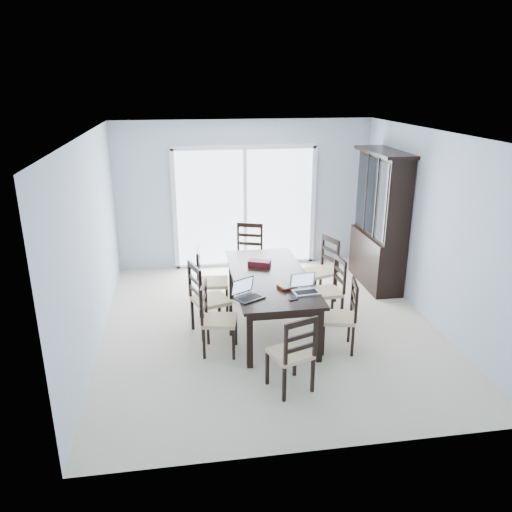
# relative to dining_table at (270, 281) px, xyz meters

# --- Properties ---
(floor) EXTENTS (5.00, 5.00, 0.00)m
(floor) POSITION_rel_dining_table_xyz_m (0.00, 0.00, -0.67)
(floor) COLOR beige
(floor) RESTS_ON ground
(ceiling) EXTENTS (5.00, 5.00, 0.00)m
(ceiling) POSITION_rel_dining_table_xyz_m (0.00, 0.00, 1.93)
(ceiling) COLOR white
(ceiling) RESTS_ON back_wall
(back_wall) EXTENTS (4.50, 0.02, 2.60)m
(back_wall) POSITION_rel_dining_table_xyz_m (0.00, 2.50, 0.63)
(back_wall) COLOR #ADBBCE
(back_wall) RESTS_ON floor
(wall_left) EXTENTS (0.02, 5.00, 2.60)m
(wall_left) POSITION_rel_dining_table_xyz_m (-2.25, 0.00, 0.63)
(wall_left) COLOR #ADBBCE
(wall_left) RESTS_ON floor
(wall_right) EXTENTS (0.02, 5.00, 2.60)m
(wall_right) POSITION_rel_dining_table_xyz_m (2.25, 0.00, 0.63)
(wall_right) COLOR #ADBBCE
(wall_right) RESTS_ON floor
(balcony) EXTENTS (4.50, 2.00, 0.10)m
(balcony) POSITION_rel_dining_table_xyz_m (0.00, 3.50, -0.72)
(balcony) COLOR gray
(balcony) RESTS_ON ground
(railing) EXTENTS (4.50, 0.06, 1.10)m
(railing) POSITION_rel_dining_table_xyz_m (0.00, 4.50, -0.12)
(railing) COLOR #99999E
(railing) RESTS_ON balcony
(dining_table) EXTENTS (1.00, 2.20, 0.75)m
(dining_table) POSITION_rel_dining_table_xyz_m (0.00, 0.00, 0.00)
(dining_table) COLOR black
(dining_table) RESTS_ON floor
(china_hutch) EXTENTS (0.50, 1.38, 2.20)m
(china_hutch) POSITION_rel_dining_table_xyz_m (2.02, 1.25, 0.40)
(china_hutch) COLOR black
(china_hutch) RESTS_ON floor
(sliding_door) EXTENTS (2.52, 0.05, 2.18)m
(sliding_door) POSITION_rel_dining_table_xyz_m (0.00, 2.48, 0.41)
(sliding_door) COLOR silver
(sliding_door) RESTS_ON floor
(chair_left_near) EXTENTS (0.48, 0.47, 1.05)m
(chair_left_near) POSITION_rel_dining_table_xyz_m (-0.82, -0.57, -0.12)
(chair_left_near) COLOR black
(chair_left_near) RESTS_ON floor
(chair_left_mid) EXTENTS (0.56, 0.55, 1.16)m
(chair_left_mid) POSITION_rel_dining_table_xyz_m (-0.90, -0.10, -0.06)
(chair_left_mid) COLOR black
(chair_left_mid) RESTS_ON floor
(chair_left_far) EXTENTS (0.47, 0.45, 1.12)m
(chair_left_far) POSITION_rel_dining_table_xyz_m (-0.82, 0.60, -0.08)
(chair_left_far) COLOR black
(chair_left_far) RESTS_ON floor
(chair_right_near) EXTENTS (0.48, 0.47, 1.05)m
(chair_right_near) POSITION_rel_dining_table_xyz_m (0.81, -0.75, -0.12)
(chair_right_near) COLOR black
(chair_right_near) RESTS_ON floor
(chair_right_mid) EXTENTS (0.44, 0.42, 1.06)m
(chair_right_mid) POSITION_rel_dining_table_xyz_m (0.89, 0.06, -0.11)
(chair_right_mid) COLOR black
(chair_right_mid) RESTS_ON floor
(chair_right_far) EXTENTS (0.55, 0.55, 1.13)m
(chair_right_far) POSITION_rel_dining_table_xyz_m (0.98, 0.78, -0.08)
(chair_right_far) COLOR black
(chair_right_far) RESTS_ON floor
(chair_end_near) EXTENTS (0.51, 0.52, 1.06)m
(chair_end_near) POSITION_rel_dining_table_xyz_m (-0.02, -1.57, -0.11)
(chair_end_near) COLOR black
(chair_end_near) RESTS_ON floor
(chair_end_far) EXTENTS (0.56, 0.57, 1.17)m
(chair_end_far) POSITION_rel_dining_table_xyz_m (-0.06, 1.59, -0.06)
(chair_end_far) COLOR black
(chair_end_far) RESTS_ON floor
(laptop_dark) EXTENTS (0.40, 0.36, 0.23)m
(laptop_dark) POSITION_rel_dining_table_xyz_m (-0.38, -0.70, 0.13)
(laptop_dark) COLOR black
(laptop_dark) RESTS_ON dining_table
(laptop_silver) EXTENTS (0.35, 0.26, 0.22)m
(laptop_silver) POSITION_rel_dining_table_xyz_m (0.33, -0.64, 0.13)
(laptop_silver) COLOR #B2B1B4
(laptop_silver) RESTS_ON dining_table
(book_stack) EXTENTS (0.29, 0.26, 0.04)m
(book_stack) POSITION_rel_dining_table_xyz_m (0.14, -0.43, 0.10)
(book_stack) COLOR maroon
(book_stack) RESTS_ON dining_table
(cell_phone) EXTENTS (0.12, 0.08, 0.01)m
(cell_phone) POSITION_rel_dining_table_xyz_m (0.13, -0.82, 0.08)
(cell_phone) COLOR black
(cell_phone) RESTS_ON dining_table
(game_box) EXTENTS (0.34, 0.26, 0.08)m
(game_box) POSITION_rel_dining_table_xyz_m (-0.08, 0.39, 0.12)
(game_box) COLOR #4D0F1C
(game_box) RESTS_ON dining_table
(hot_tub) EXTENTS (1.69, 1.51, 0.87)m
(hot_tub) POSITION_rel_dining_table_xyz_m (-0.78, 3.55, -0.24)
(hot_tub) COLOR brown
(hot_tub) RESTS_ON balcony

